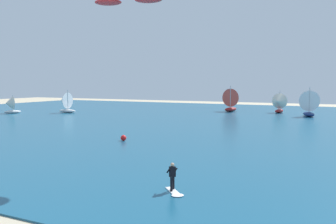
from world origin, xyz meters
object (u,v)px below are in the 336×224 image
kitesurfer (173,182)px  marker_buoy (123,138)px  sailboat_far_right (10,105)px  sailboat_leading (279,103)px  sailboat_outermost (65,102)px  sailboat_mid_left (308,103)px  sailboat_near_shore (232,100)px

kitesurfer → marker_buoy: (-12.44, 13.88, -0.29)m
kitesurfer → sailboat_far_right: bearing=148.1°
sailboat_leading → sailboat_outermost: bearing=-154.8°
sailboat_leading → sailboat_far_right: 55.96m
kitesurfer → sailboat_mid_left: (3.54, 53.04, 1.90)m
sailboat_leading → sailboat_near_shore: sailboat_near_shore is taller
kitesurfer → sailboat_outermost: size_ratio=0.38×
kitesurfer → sailboat_leading: sailboat_leading is taller
sailboat_mid_left → sailboat_leading: bearing=140.0°
kitesurfer → sailboat_near_shore: bearing=102.2°
sailboat_mid_left → marker_buoy: sailboat_mid_left is taller
sailboat_outermost → sailboat_near_shore: bearing=32.3°
kitesurfer → sailboat_near_shore: size_ratio=0.32×
sailboat_leading → marker_buoy: (-9.89, -44.27, -1.80)m
kitesurfer → sailboat_outermost: sailboat_outermost is taller
sailboat_leading → sailboat_mid_left: bearing=-40.0°
sailboat_mid_left → sailboat_outermost: (-46.92, -14.07, -0.31)m
sailboat_outermost → sailboat_mid_left: bearing=16.7°
kitesurfer → sailboat_leading: (-2.55, 58.15, 1.51)m
kitesurfer → sailboat_mid_left: sailboat_mid_left is taller
kitesurfer → sailboat_outermost: 58.33m
sailboat_far_right → sailboat_near_shore: 47.40m
sailboat_near_shore → marker_buoy: bearing=-89.8°
marker_buoy → sailboat_mid_left: bearing=67.8°
sailboat_leading → sailboat_near_shore: 10.04m
kitesurfer → sailboat_outermost: (-43.37, 38.97, 1.60)m
sailboat_far_right → sailboat_leading: bearing=27.1°
kitesurfer → sailboat_mid_left: size_ratio=0.33×
sailboat_leading → sailboat_far_right: size_ratio=1.17×
sailboat_outermost → sailboat_near_shore: size_ratio=0.85×
sailboat_far_right → sailboat_outermost: sailboat_outermost is taller
sailboat_leading → sailboat_near_shore: bearing=178.5°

